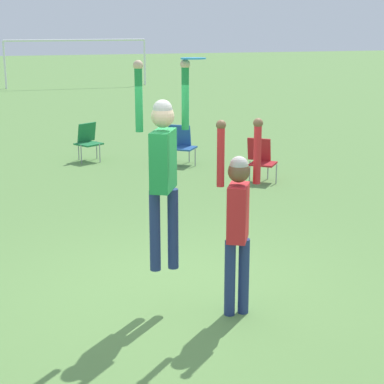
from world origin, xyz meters
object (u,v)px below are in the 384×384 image
at_px(person_defending, 238,214).
at_px(camping_chair_1, 181,142).
at_px(frisbee, 193,58).
at_px(camping_chair_2, 88,139).
at_px(person_jumping, 163,161).
at_px(camping_chair_0, 261,157).

relative_size(person_defending, camping_chair_1, 2.46).
height_order(frisbee, camping_chair_2, frisbee).
distance_m(person_jumping, camping_chair_0, 6.38).
xyz_separation_m(person_jumping, camping_chair_1, (2.41, 7.29, -1.21)).
bearing_deg(person_defending, camping_chair_0, -177.28).
bearing_deg(camping_chair_0, frisbee, 98.40).
distance_m(person_jumping, person_defending, 0.98).
xyz_separation_m(frisbee, camping_chair_2, (0.13, 8.40, -2.27)).
bearing_deg(camping_chair_2, person_jumping, 55.07).
relative_size(person_jumping, camping_chair_0, 2.64).
xyz_separation_m(person_jumping, camping_chair_0, (3.47, 5.22, -1.21)).
height_order(person_jumping, camping_chair_2, person_jumping).
bearing_deg(camping_chair_0, person_jumping, 95.62).
distance_m(camping_chair_0, camping_chair_2, 4.34).
relative_size(person_jumping, camping_chair_1, 2.60).
distance_m(frisbee, camping_chair_2, 8.70).
bearing_deg(person_jumping, camping_chair_0, -4.73).
bearing_deg(camping_chair_1, camping_chair_0, 155.01).
bearing_deg(frisbee, camping_chair_2, 89.14).
bearing_deg(camping_chair_0, camping_chair_2, -6.56).
bearing_deg(camping_chair_1, camping_chair_2, 9.73).
xyz_separation_m(camping_chair_0, camping_chair_1, (-1.06, 2.07, 0.01)).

